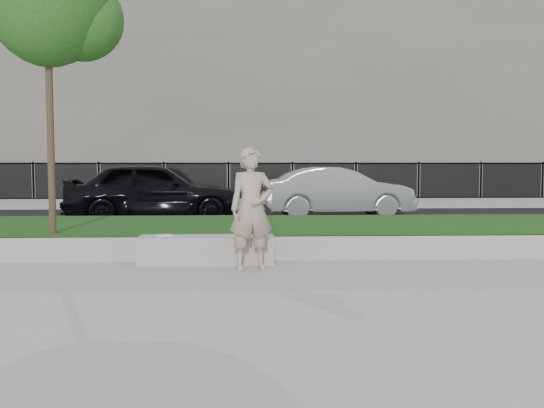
{
  "coord_description": "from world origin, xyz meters",
  "views": [
    {
      "loc": [
        0.02,
        -8.81,
        1.62
      ],
      "look_at": [
        0.44,
        1.2,
        0.92
      ],
      "focal_mm": 40.0,
      "sensor_mm": 36.0,
      "label": 1
    }
  ],
  "objects_px": {
    "book": "(164,236)",
    "car_dark": "(153,191)",
    "man": "(252,209)",
    "stone_bench": "(207,250)",
    "car_silver": "(337,192)"
  },
  "relations": [
    {
      "from": "car_dark",
      "to": "car_silver",
      "type": "bearing_deg",
      "value": -87.96
    },
    {
      "from": "man",
      "to": "book",
      "type": "height_order",
      "value": "man"
    },
    {
      "from": "man",
      "to": "car_silver",
      "type": "distance_m",
      "value": 8.65
    },
    {
      "from": "book",
      "to": "man",
      "type": "bearing_deg",
      "value": -49.11
    },
    {
      "from": "book",
      "to": "stone_bench",
      "type": "bearing_deg",
      "value": -28.05
    },
    {
      "from": "man",
      "to": "book",
      "type": "xyz_separation_m",
      "value": [
        -1.38,
        0.56,
        -0.47
      ]
    },
    {
      "from": "stone_bench",
      "to": "car_dark",
      "type": "distance_m",
      "value": 7.17
    },
    {
      "from": "stone_bench",
      "to": "car_silver",
      "type": "bearing_deg",
      "value": 67.13
    },
    {
      "from": "man",
      "to": "car_dark",
      "type": "distance_m",
      "value": 7.88
    },
    {
      "from": "book",
      "to": "car_dark",
      "type": "distance_m",
      "value": 7.0
    },
    {
      "from": "stone_bench",
      "to": "car_silver",
      "type": "height_order",
      "value": "car_silver"
    },
    {
      "from": "stone_bench",
      "to": "book",
      "type": "height_order",
      "value": "book"
    },
    {
      "from": "man",
      "to": "car_silver",
      "type": "bearing_deg",
      "value": 61.29
    },
    {
      "from": "stone_bench",
      "to": "man",
      "type": "relative_size",
      "value": 1.17
    },
    {
      "from": "car_silver",
      "to": "stone_bench",
      "type": "bearing_deg",
      "value": 150.18
    }
  ]
}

